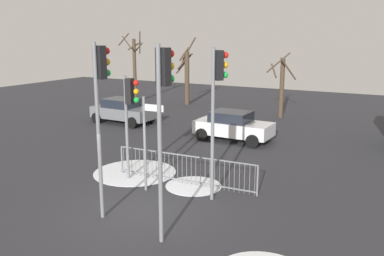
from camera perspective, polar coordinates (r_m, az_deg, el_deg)
The scene contains 14 objects.
ground_plane at distance 12.76m, azimuth -6.95°, elevation -11.30°, with size 60.00×60.00×0.00m, color #2D2D33.
traffic_light_foreground_right at distance 11.61m, azimuth -12.59°, elevation 4.91°, with size 0.35×0.56×5.01m.
traffic_light_mid_left at distance 14.74m, azimuth -8.62°, elevation 3.26°, with size 0.56×0.36×3.80m.
traffic_light_mid_right at distance 12.64m, azimuth 3.49°, elevation 5.27°, with size 0.44×0.49×4.84m.
traffic_light_foreground_left at distance 9.92m, azimuth -4.04°, elevation 3.84°, with size 0.36×0.56×5.00m.
direction_sign_post at distance 13.74m, azimuth -6.37°, elevation -1.54°, with size 0.79×0.09×3.23m.
pedestrian_guard_railing at distance 14.64m, azimuth -1.06°, elevation -5.68°, with size 5.42×0.30×1.07m.
car_white_mid at distance 20.62m, azimuth 5.69°, elevation 0.35°, with size 3.84×2.00×1.47m.
car_grey_near at distance 24.99m, azimuth -9.59°, elevation 2.42°, with size 3.86×2.04×1.47m.
bare_tree_left at distance 31.26m, azimuth -0.73°, elevation 7.43°, with size 1.40×1.18×5.03m.
bare_tree_centre at distance 32.38m, azimuth -8.00°, elevation 8.42°, with size 1.71×1.75×5.44m.
bare_tree_right at distance 26.73m, azimuth 12.31°, elevation 5.77°, with size 2.00×2.01×4.10m.
snow_patch_island at distance 16.12m, azimuth -7.91°, elevation -6.08°, with size 3.17×3.17×0.01m, color white.
snow_patch_verge at distance 14.59m, azimuth 0.22°, elevation -8.01°, with size 1.98×1.98×0.01m, color white.
Camera 1 is at (6.80, -9.47, 5.19)m, focal length 38.48 mm.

